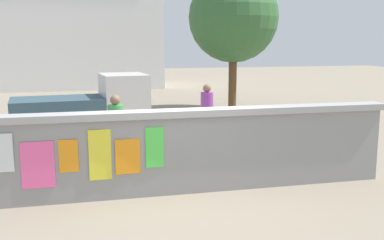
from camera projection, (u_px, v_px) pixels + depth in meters
name	position (u px, v px, depth m)	size (l,w,h in m)	color
ground	(132.00, 120.00, 16.06)	(60.00, 60.00, 0.00)	gray
poster_wall	(178.00, 150.00, 8.26)	(8.29, 0.42, 1.54)	gray
auto_rickshaw_truck	(88.00, 110.00, 12.46)	(3.74, 1.87, 1.85)	black
motorcycle	(294.00, 136.00, 11.07)	(1.89, 0.60, 0.87)	black
bicycle_near	(17.00, 163.00, 9.06)	(1.70, 0.44, 0.95)	black
person_walking	(207.00, 108.00, 12.24)	(0.38, 0.38, 1.62)	#D83F72
person_bystander	(116.00, 124.00, 9.84)	(0.46, 0.46, 1.62)	#338CBF
tree_roadside	(233.00, 18.00, 17.97)	(3.56, 3.56, 5.46)	brown
building_background	(71.00, 21.00, 26.86)	(10.69, 5.05, 7.76)	white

